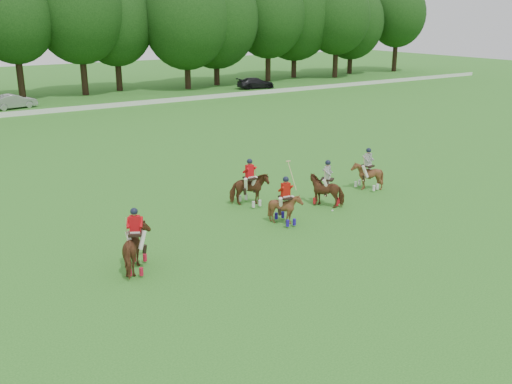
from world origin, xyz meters
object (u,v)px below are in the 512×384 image
car_mid (14,101)px  polo_red_b (250,189)px  car_right (256,83)px  polo_red_c (285,207)px  polo_stripe_b (367,175)px  polo_stripe_a (327,189)px  polo_ball (332,211)px  polo_red_a (137,248)px

car_mid → polo_red_b: size_ratio=1.84×
car_right → polo_red_c: bearing=158.7°
car_right → polo_stripe_b: size_ratio=2.06×
polo_stripe_a → polo_ball: (-0.37, -0.87, -0.73)m
car_right → polo_stripe_b: (-17.59, -37.32, 0.12)m
polo_ball → polo_red_c: bearing=-178.3°
polo_stripe_a → polo_stripe_b: (3.33, 0.80, -0.01)m
car_mid → polo_stripe_b: bearing=-177.8°
polo_red_b → polo_stripe_a: 3.62m
polo_stripe_b → polo_ball: polo_stripe_b is taller
car_mid → car_right: (27.35, 0.00, -0.03)m
polo_red_b → polo_red_c: 2.95m
polo_red_b → polo_red_c: polo_red_c is taller
polo_red_b → car_mid: bearing=95.4°
polo_red_a → polo_stripe_a: 10.36m
car_right → polo_ball: 44.43m
car_mid → polo_stripe_a: size_ratio=1.89×
car_right → polo_red_a: 50.67m
car_mid → polo_stripe_a: (6.42, -38.12, 0.10)m
polo_stripe_a → polo_stripe_b: 3.43m
car_mid → polo_red_a: 40.17m
polo_red_b → polo_stripe_b: size_ratio=1.03×
car_mid → car_right: 27.35m
car_mid → polo_ball: (6.05, -38.99, -0.64)m
polo_red_c → car_right: bearing=58.4°
car_mid → polo_red_c: size_ratio=1.56×
polo_red_b → polo_red_a: bearing=-151.6°
polo_red_c → polo_stripe_a: (3.10, 0.95, 0.04)m
polo_red_b → polo_stripe_a: size_ratio=1.03×
car_right → polo_red_a: polo_red_a is taller
polo_stripe_b → car_right: bearing=64.8°
polo_red_c → polo_red_b: bearing=88.6°
car_right → polo_red_b: polo_red_b is taller
polo_red_a → polo_stripe_a: polo_red_a is taller
polo_red_b → polo_stripe_a: (3.03, -1.99, -0.02)m
polo_stripe_b → car_mid: bearing=104.7°
polo_red_b → polo_ball: (2.65, -2.86, -0.75)m
polo_red_a → car_mid: bearing=84.6°
polo_red_a → polo_red_b: 8.14m
polo_red_b → polo_red_c: bearing=-91.4°
polo_red_c → polo_stripe_a: size_ratio=1.21×
car_right → polo_stripe_a: size_ratio=2.05×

